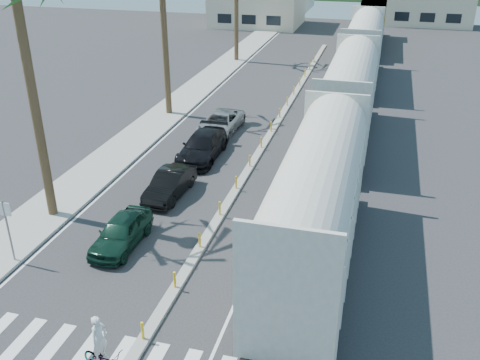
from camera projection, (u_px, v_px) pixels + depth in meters
name	position (u px, v px, depth m)	size (l,w,h in m)	color
ground	(155.00, 323.00, 19.36)	(140.00, 140.00, 0.00)	#28282B
sidewalk	(181.00, 102.00, 43.06)	(3.00, 90.00, 0.15)	gray
rails	(353.00, 104.00, 42.52)	(1.56, 100.00, 0.06)	black
median	(271.00, 133.00, 36.67)	(0.45, 60.00, 0.85)	gray
lane_markings	(257.00, 109.00, 41.60)	(9.42, 90.00, 0.01)	silver
freight_train	(354.00, 78.00, 38.93)	(3.00, 60.94, 5.85)	#B8B6A9
street_sign	(7.00, 222.00, 21.95)	(0.60, 0.08, 3.00)	slate
car_lead	(121.00, 232.00, 23.72)	(1.64, 4.06, 1.38)	#0F2F22
car_second	(170.00, 184.00, 28.08)	(1.64, 4.25, 1.38)	black
car_third	(202.00, 146.00, 32.64)	(2.21, 5.32, 1.54)	black
car_rear	(221.00, 123.00, 36.72)	(2.53, 5.06, 1.38)	#9A9C9E
cyclist	(104.00, 356.00, 16.93)	(1.51, 2.13, 2.22)	#9EA0A5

